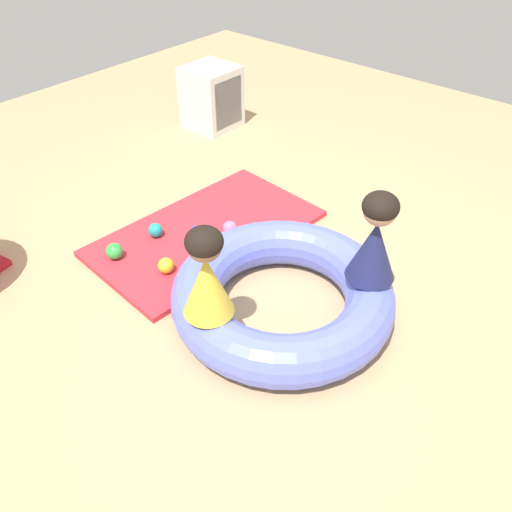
{
  "coord_description": "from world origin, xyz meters",
  "views": [
    {
      "loc": [
        -1.74,
        -1.51,
        2.23
      ],
      "look_at": [
        0.07,
        0.05,
        0.32
      ],
      "focal_mm": 37.65,
      "sensor_mm": 36.0,
      "label": 1
    }
  ],
  "objects_px": {
    "child_in_navy": "(375,238)",
    "storage_cube": "(213,98)",
    "child_in_yellow": "(206,273)",
    "play_ball_teal": "(155,230)",
    "inflatable_cushion": "(282,294)",
    "play_ball_pink": "(230,228)",
    "play_ball_blue": "(196,231)",
    "play_ball_green": "(114,251)",
    "play_ball_yellow": "(166,266)"
  },
  "relations": [
    {
      "from": "inflatable_cushion",
      "to": "child_in_navy",
      "type": "relative_size",
      "value": 2.4
    },
    {
      "from": "play_ball_pink",
      "to": "play_ball_yellow",
      "type": "height_order",
      "value": "play_ball_pink"
    },
    {
      "from": "play_ball_blue",
      "to": "play_ball_teal",
      "type": "bearing_deg",
      "value": 129.68
    },
    {
      "from": "child_in_navy",
      "to": "storage_cube",
      "type": "relative_size",
      "value": 0.95
    },
    {
      "from": "play_ball_teal",
      "to": "child_in_navy",
      "type": "bearing_deg",
      "value": -77.1
    },
    {
      "from": "inflatable_cushion",
      "to": "child_in_navy",
      "type": "height_order",
      "value": "child_in_navy"
    },
    {
      "from": "play_ball_blue",
      "to": "play_ball_green",
      "type": "distance_m",
      "value": 0.56
    },
    {
      "from": "play_ball_pink",
      "to": "play_ball_green",
      "type": "xyz_separation_m",
      "value": [
        -0.68,
        0.39,
        0.0
      ]
    },
    {
      "from": "play_ball_blue",
      "to": "play_ball_green",
      "type": "relative_size",
      "value": 0.77
    },
    {
      "from": "child_in_yellow",
      "to": "play_ball_blue",
      "type": "bearing_deg",
      "value": 10.86
    },
    {
      "from": "child_in_yellow",
      "to": "play_ball_yellow",
      "type": "height_order",
      "value": "child_in_yellow"
    },
    {
      "from": "play_ball_yellow",
      "to": "play_ball_teal",
      "type": "xyz_separation_m",
      "value": [
        0.21,
        0.34,
        -0.0
      ]
    },
    {
      "from": "play_ball_pink",
      "to": "play_ball_yellow",
      "type": "relative_size",
      "value": 1.03
    },
    {
      "from": "child_in_yellow",
      "to": "storage_cube",
      "type": "relative_size",
      "value": 0.92
    },
    {
      "from": "play_ball_blue",
      "to": "play_ball_teal",
      "type": "distance_m",
      "value": 0.28
    },
    {
      "from": "play_ball_pink",
      "to": "play_ball_yellow",
      "type": "bearing_deg",
      "value": 176.78
    },
    {
      "from": "child_in_navy",
      "to": "play_ball_green",
      "type": "xyz_separation_m",
      "value": [
        -0.66,
        1.47,
        -0.45
      ]
    },
    {
      "from": "child_in_navy",
      "to": "inflatable_cushion",
      "type": "bearing_deg",
      "value": 164.18
    },
    {
      "from": "inflatable_cushion",
      "to": "play_ball_pink",
      "type": "distance_m",
      "value": 0.79
    },
    {
      "from": "child_in_navy",
      "to": "play_ball_yellow",
      "type": "bearing_deg",
      "value": 148.77
    },
    {
      "from": "child_in_yellow",
      "to": "play_ball_green",
      "type": "height_order",
      "value": "child_in_yellow"
    },
    {
      "from": "inflatable_cushion",
      "to": "play_ball_teal",
      "type": "height_order",
      "value": "inflatable_cushion"
    },
    {
      "from": "play_ball_teal",
      "to": "play_ball_green",
      "type": "bearing_deg",
      "value": 176.99
    },
    {
      "from": "play_ball_pink",
      "to": "play_ball_green",
      "type": "bearing_deg",
      "value": 150.05
    },
    {
      "from": "child_in_navy",
      "to": "play_ball_blue",
      "type": "relative_size",
      "value": 6.34
    },
    {
      "from": "play_ball_yellow",
      "to": "storage_cube",
      "type": "distance_m",
      "value": 2.23
    },
    {
      "from": "inflatable_cushion",
      "to": "play_ball_pink",
      "type": "relative_size",
      "value": 12.25
    },
    {
      "from": "play_ball_blue",
      "to": "play_ball_green",
      "type": "bearing_deg",
      "value": 155.49
    },
    {
      "from": "play_ball_yellow",
      "to": "play_ball_teal",
      "type": "height_order",
      "value": "play_ball_yellow"
    },
    {
      "from": "child_in_navy",
      "to": "play_ball_pink",
      "type": "relative_size",
      "value": 5.1
    },
    {
      "from": "play_ball_pink",
      "to": "play_ball_green",
      "type": "relative_size",
      "value": 0.96
    },
    {
      "from": "child_in_yellow",
      "to": "play_ball_teal",
      "type": "distance_m",
      "value": 1.16
    },
    {
      "from": "play_ball_teal",
      "to": "play_ball_blue",
      "type": "bearing_deg",
      "value": -50.32
    },
    {
      "from": "play_ball_green",
      "to": "play_ball_blue",
      "type": "bearing_deg",
      "value": -24.51
    },
    {
      "from": "child_in_yellow",
      "to": "play_ball_teal",
      "type": "xyz_separation_m",
      "value": [
        0.45,
        0.97,
        -0.44
      ]
    },
    {
      "from": "child_in_navy",
      "to": "play_ball_teal",
      "type": "xyz_separation_m",
      "value": [
        -0.33,
        1.45,
        -0.45
      ]
    },
    {
      "from": "play_ball_blue",
      "to": "storage_cube",
      "type": "height_order",
      "value": "storage_cube"
    },
    {
      "from": "play_ball_blue",
      "to": "storage_cube",
      "type": "bearing_deg",
      "value": 40.36
    },
    {
      "from": "play_ball_blue",
      "to": "play_ball_teal",
      "type": "xyz_separation_m",
      "value": [
        -0.18,
        0.22,
        0.01
      ]
    },
    {
      "from": "inflatable_cushion",
      "to": "play_ball_yellow",
      "type": "xyz_separation_m",
      "value": [
        -0.22,
        0.75,
        -0.05
      ]
    },
    {
      "from": "child_in_navy",
      "to": "play_ball_teal",
      "type": "bearing_deg",
      "value": 135.66
    },
    {
      "from": "inflatable_cushion",
      "to": "storage_cube",
      "type": "relative_size",
      "value": 2.29
    },
    {
      "from": "child_in_yellow",
      "to": "play_ball_pink",
      "type": "bearing_deg",
      "value": -2.36
    },
    {
      "from": "child_in_yellow",
      "to": "play_ball_yellow",
      "type": "xyz_separation_m",
      "value": [
        0.24,
        0.63,
        -0.44
      ]
    },
    {
      "from": "play_ball_pink",
      "to": "play_ball_green",
      "type": "distance_m",
      "value": 0.78
    },
    {
      "from": "inflatable_cushion",
      "to": "child_in_yellow",
      "type": "xyz_separation_m",
      "value": [
        -0.46,
        0.12,
        0.39
      ]
    },
    {
      "from": "inflatable_cushion",
      "to": "child_in_navy",
      "type": "distance_m",
      "value": 0.62
    },
    {
      "from": "play_ball_green",
      "to": "play_ball_teal",
      "type": "height_order",
      "value": "play_ball_green"
    },
    {
      "from": "play_ball_blue",
      "to": "inflatable_cushion",
      "type": "bearing_deg",
      "value": -100.56
    },
    {
      "from": "child_in_navy",
      "to": "play_ball_green",
      "type": "height_order",
      "value": "child_in_navy"
    }
  ]
}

